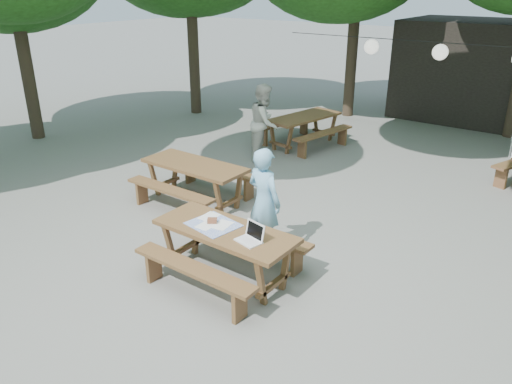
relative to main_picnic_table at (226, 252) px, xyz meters
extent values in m
plane|color=slate|center=(0.70, 0.74, -0.39)|extent=(80.00, 80.00, 0.00)
cube|color=black|center=(1.20, 11.24, 1.01)|extent=(6.00, 3.00, 2.80)
cube|color=brown|center=(0.00, 0.00, 0.33)|extent=(2.00, 0.80, 0.06)
cube|color=brown|center=(0.00, -0.65, 0.06)|extent=(1.90, 0.28, 0.05)
cube|color=brown|center=(0.00, 0.65, 0.06)|extent=(1.90, 0.28, 0.05)
cube|color=brown|center=(0.00, 0.00, -0.04)|extent=(1.70, 0.70, 0.69)
cube|color=brown|center=(-2.11, 1.66, 0.33)|extent=(2.00, 0.81, 0.06)
cube|color=brown|center=(-2.11, 1.01, 0.06)|extent=(1.90, 0.29, 0.05)
cube|color=brown|center=(-2.11, 2.31, 0.06)|extent=(1.90, 0.29, 0.05)
cube|color=brown|center=(-2.11, 1.66, -0.04)|extent=(1.70, 0.71, 0.69)
cube|color=brown|center=(-2.32, 5.83, 0.33)|extent=(1.16, 2.11, 0.06)
cube|color=brown|center=(-1.68, 5.71, 0.06)|extent=(0.63, 1.92, 0.05)
cube|color=brown|center=(-2.96, 5.95, 0.06)|extent=(0.63, 1.92, 0.05)
cube|color=brown|center=(-2.32, 5.83, -0.04)|extent=(1.00, 1.80, 0.69)
imported|color=#7FC1E8|center=(-0.01, 0.91, 0.44)|extent=(0.66, 0.48, 1.65)
imported|color=silver|center=(-2.49, 4.39, 0.48)|extent=(0.93, 1.03, 1.74)
cube|color=white|center=(0.47, -0.10, 0.37)|extent=(0.37, 0.30, 0.02)
cube|color=white|center=(0.50, 0.01, 0.49)|extent=(0.34, 0.13, 0.23)
cube|color=black|center=(0.50, 0.00, 0.49)|extent=(0.28, 0.10, 0.19)
cube|color=blue|center=(-0.21, 0.00, 0.37)|extent=(0.73, 0.65, 0.01)
cube|color=white|center=(-0.26, -0.07, 0.37)|extent=(0.22, 0.30, 0.00)
cube|color=white|center=(-0.09, 0.05, 0.37)|extent=(0.25, 0.32, 0.00)
cube|color=white|center=(-0.41, 0.14, 0.38)|extent=(0.21, 0.30, 0.00)
cube|color=brown|center=(-0.25, 0.02, 0.41)|extent=(0.16, 0.15, 0.06)
cylinder|color=black|center=(1.20, 6.74, 2.21)|extent=(9.00, 0.02, 0.02)
sphere|color=white|center=(-1.10, 6.74, 2.01)|extent=(0.34, 0.34, 0.34)
sphere|color=white|center=(0.50, 6.74, 2.01)|extent=(0.34, 0.34, 0.34)
cylinder|color=#2D2319|center=(-8.30, 2.24, 1.86)|extent=(0.32, 0.32, 4.50)
cylinder|color=#2D2319|center=(-6.80, 6.74, 1.82)|extent=(0.32, 0.32, 4.42)
cylinder|color=#2D2319|center=(-2.80, 9.24, 2.04)|extent=(0.32, 0.32, 4.86)
camera|label=1|loc=(3.89, -4.56, 3.45)|focal=35.00mm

